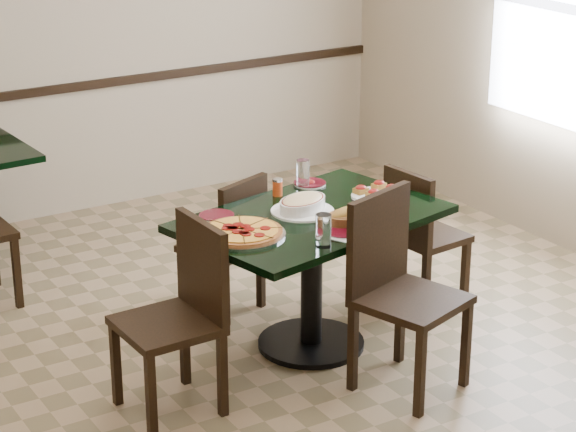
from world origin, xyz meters
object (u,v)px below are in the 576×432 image
chair_left (183,306)px  bread_basket (347,217)px  chair_right (419,229)px  main_table (312,247)px  chair_far (231,239)px  chair_near (396,280)px  pepperoni_pizza (242,232)px  lasagna_casserole (302,204)px  bruschetta_platter (376,191)px

chair_left → bread_basket: chair_left is taller
chair_right → chair_left: (-1.69, -0.37, 0.07)m
main_table → chair_far: 0.63m
chair_near → pepperoni_pizza: (-0.59, 0.48, 0.21)m
pepperoni_pizza → lasagna_casserole: (0.43, 0.12, 0.03)m
chair_near → lasagna_casserole: (-0.16, 0.61, 0.24)m
bread_basket → chair_left: bearing=173.7°
chair_far → bruschetta_platter: size_ratio=2.58×
pepperoni_pizza → chair_right: bearing=10.0°
main_table → chair_far: bearing=92.6°
chair_far → chair_left: chair_left is taller
chair_far → bread_basket: 0.91m
chair_far → chair_near: size_ratio=0.82×
chair_near → main_table: bearing=86.6°
chair_left → bread_basket: (0.93, -0.00, 0.27)m
chair_left → bread_basket: 0.97m
chair_far → bread_basket: (0.23, -0.81, 0.34)m
main_table → chair_right: bearing=-1.0°
chair_right → pepperoni_pizza: size_ratio=1.87×
lasagna_casserole → chair_far: bearing=83.3°
main_table → chair_near: 0.57m
chair_left → bruschetta_platter: size_ratio=2.97×
chair_right → bruschetta_platter: (-0.38, -0.09, 0.33)m
pepperoni_pizza → bread_basket: 0.55m
chair_right → bruschetta_platter: chair_right is taller
chair_near → chair_far: bearing=86.8°
main_table → lasagna_casserole: bearing=99.5°
main_table → bruschetta_platter: bearing=-2.5°
lasagna_casserole → bruschetta_platter: lasagna_casserole is taller
chair_near → chair_left: chair_near is taller
chair_left → pepperoni_pizza: chair_left is taller
chair_right → lasagna_casserole: 0.93m
chair_near → pepperoni_pizza: chair_near is taller
chair_far → bruschetta_platter: (0.61, -0.52, 0.33)m
chair_far → bread_basket: bread_basket is taller
chair_near → lasagna_casserole: chair_near is taller
bruschetta_platter → lasagna_casserole: bearing=178.5°
lasagna_casserole → chair_left: bearing=177.1°
lasagna_casserole → bread_basket: bearing=-90.9°
chair_left → lasagna_casserole: bearing=106.0°
lasagna_casserole → main_table: bearing=-89.0°
chair_near → pepperoni_pizza: size_ratio=2.27×
bruschetta_platter → chair_left: bearing=-171.6°
chair_right → lasagna_casserole: size_ratio=2.34×
chair_right → bruschetta_platter: bearing=96.8°
main_table → bruschetta_platter: (0.46, 0.08, 0.21)m
chair_left → bread_basket: bearing=88.1°
chair_far → bruschetta_platter: 0.87m
chair_right → main_table: bearing=95.1°
pepperoni_pizza → bruschetta_platter: size_ratio=1.38×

